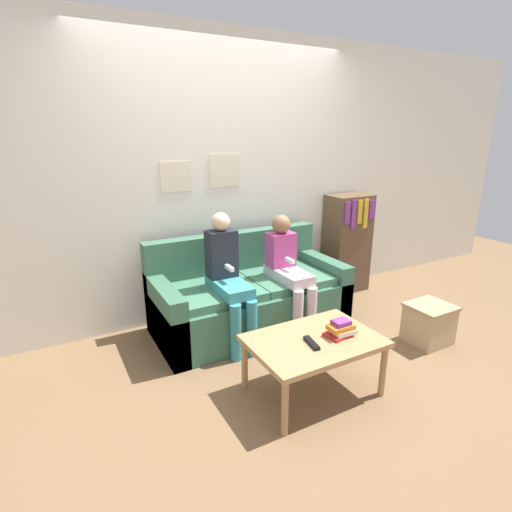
% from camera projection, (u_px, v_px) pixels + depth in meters
% --- Properties ---
extents(ground_plane, '(10.00, 10.00, 0.00)m').
position_uv_depth(ground_plane, '(278.00, 351.00, 3.28)').
color(ground_plane, brown).
extents(wall_back, '(8.00, 0.07, 2.60)m').
position_uv_depth(wall_back, '(224.00, 179.00, 3.74)').
color(wall_back, silver).
rests_on(wall_back, ground_plane).
extents(couch, '(1.71, 0.80, 0.83)m').
position_uv_depth(couch, '(249.00, 298.00, 3.63)').
color(couch, '#38664C').
rests_on(couch, ground_plane).
extents(coffee_table, '(0.86, 0.59, 0.41)m').
position_uv_depth(coffee_table, '(314.00, 345.00, 2.66)').
color(coffee_table, '#AD7F51').
rests_on(coffee_table, ground_plane).
extents(person_left, '(0.24, 0.55, 1.11)m').
position_uv_depth(person_left, '(228.00, 275.00, 3.24)').
color(person_left, teal).
rests_on(person_left, ground_plane).
extents(person_right, '(0.24, 0.55, 1.03)m').
position_uv_depth(person_right, '(288.00, 268.00, 3.51)').
color(person_right, silver).
rests_on(person_right, ground_plane).
extents(tv_remote, '(0.07, 0.17, 0.02)m').
position_uv_depth(tv_remote, '(312.00, 343.00, 2.58)').
color(tv_remote, black).
rests_on(tv_remote, coffee_table).
extents(book_stack, '(0.23, 0.17, 0.11)m').
position_uv_depth(book_stack, '(341.00, 329.00, 2.68)').
color(book_stack, red).
rests_on(book_stack, coffee_table).
extents(bookshelf, '(0.47, 0.33, 1.08)m').
position_uv_depth(bookshelf, '(347.00, 243.00, 4.42)').
color(bookshelf, brown).
rests_on(bookshelf, ground_plane).
extents(storage_box, '(0.35, 0.32, 0.34)m').
position_uv_depth(storage_box, '(429.00, 323.00, 3.38)').
color(storage_box, tan).
rests_on(storage_box, ground_plane).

